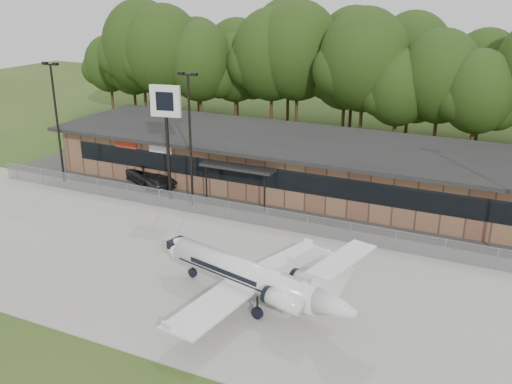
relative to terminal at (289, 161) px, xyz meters
The scene contains 11 objects.
ground 24.04m from the terminal, 89.99° to the right, with size 160.00×160.00×0.00m, color #32481A.
apron 16.08m from the terminal, 89.99° to the right, with size 64.00×18.00×0.08m, color #9E9B93.
parking_lot 4.93m from the terminal, 89.96° to the right, with size 50.00×9.00×0.06m, color #383835.
terminal is the anchor object (origin of this frame).
fence 9.05m from the terminal, 89.98° to the right, with size 46.00×0.04×1.52m.
treeline 18.83m from the terminal, 89.99° to the left, with size 72.00×12.00×15.00m, color #1C3210, non-canonical shape.
light_pole_left 19.84m from the terminal, 157.54° to the right, with size 1.55×0.30×10.23m.
light_pole_mid 9.73m from the terminal, 123.89° to the right, with size 1.55×0.30×10.23m.
business_jet 19.33m from the terminal, 73.63° to the right, with size 13.31×11.98×4.51m.
suv 11.93m from the terminal, 157.46° to the right, with size 2.81×6.10×1.69m, color #2A2A2C.
pole_sign 11.24m from the terminal, 135.38° to the right, with size 2.40×0.70×9.11m.
Camera 1 is at (17.08, -18.59, 16.12)m, focal length 40.00 mm.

